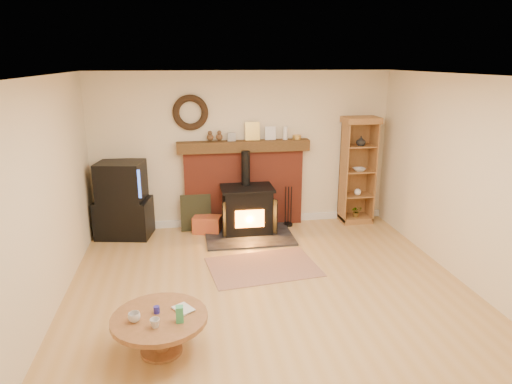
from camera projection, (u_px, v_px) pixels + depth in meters
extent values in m
plane|color=tan|center=(274.00, 302.00, 5.41)|extent=(5.50, 5.50, 0.00)
cube|color=beige|center=(243.00, 150.00, 7.65)|extent=(5.00, 0.02, 2.60)
cube|color=beige|center=(378.00, 345.00, 2.44)|extent=(5.00, 0.02, 2.60)
cube|color=beige|center=(37.00, 209.00, 4.67)|extent=(0.02, 5.50, 2.60)
cube|color=beige|center=(481.00, 188.00, 5.43)|extent=(0.02, 5.50, 2.60)
cube|color=white|center=(277.00, 77.00, 4.68)|extent=(5.00, 5.50, 0.02)
cube|color=white|center=(244.00, 220.00, 7.98)|extent=(5.00, 0.04, 0.12)
torus|color=black|center=(190.00, 113.00, 7.29)|extent=(0.57, 0.11, 0.57)
cube|color=maroon|center=(244.00, 189.00, 7.77)|extent=(2.00, 0.15, 1.30)
cube|color=#3A2612|center=(244.00, 146.00, 7.53)|extent=(2.20, 0.22, 0.18)
cube|color=#999999|center=(232.00, 137.00, 7.46)|extent=(0.13, 0.05, 0.14)
cube|color=gold|center=(252.00, 131.00, 7.51)|extent=(0.24, 0.06, 0.30)
cube|color=white|center=(270.00, 133.00, 7.57)|extent=(0.18, 0.05, 0.22)
cylinder|color=white|center=(285.00, 133.00, 7.59)|extent=(0.08, 0.08, 0.22)
cylinder|color=gold|center=(297.00, 137.00, 7.64)|extent=(0.14, 0.14, 0.07)
cube|color=black|center=(249.00, 236.00, 7.40)|extent=(1.40, 1.00, 0.03)
cube|color=black|center=(247.00, 210.00, 7.49)|extent=(0.77, 0.55, 0.71)
cube|color=black|center=(247.00, 188.00, 7.38)|extent=(0.84, 0.60, 0.04)
cylinder|color=black|center=(246.00, 168.00, 7.44)|extent=(0.14, 0.14, 0.56)
cube|color=orange|center=(250.00, 219.00, 7.23)|extent=(0.46, 0.02, 0.28)
cube|color=black|center=(227.00, 217.00, 7.23)|extent=(0.18, 0.24, 0.57)
cube|color=black|center=(271.00, 215.00, 7.33)|extent=(0.18, 0.24, 0.57)
cube|color=brown|center=(263.00, 267.00, 6.31)|extent=(1.58, 1.18, 0.01)
cube|color=black|center=(124.00, 218.00, 7.36)|extent=(0.93, 0.73, 0.62)
cube|color=black|center=(121.00, 181.00, 7.19)|extent=(0.79, 0.70, 0.62)
cube|color=#2E4FAC|center=(122.00, 184.00, 6.91)|extent=(0.55, 0.12, 0.44)
cube|color=brown|center=(355.00, 218.00, 8.10)|extent=(0.53, 0.39, 0.10)
cube|color=brown|center=(354.00, 170.00, 8.03)|extent=(0.53, 0.02, 1.70)
cube|color=brown|center=(344.00, 173.00, 7.82)|extent=(0.02, 0.39, 1.70)
cube|color=brown|center=(372.00, 172.00, 7.90)|extent=(0.02, 0.39, 1.70)
cube|color=brown|center=(361.00, 120.00, 7.61)|extent=(0.59, 0.43, 0.10)
cube|color=brown|center=(356.00, 195.00, 7.98)|extent=(0.49, 0.35, 0.02)
cube|color=brown|center=(358.00, 171.00, 7.85)|extent=(0.49, 0.35, 0.02)
cube|color=brown|center=(359.00, 146.00, 7.73)|extent=(0.49, 0.35, 0.02)
imported|color=white|center=(361.00, 141.00, 7.66)|extent=(0.16, 0.16, 0.17)
imported|color=white|center=(359.00, 170.00, 7.80)|extent=(0.21, 0.21, 0.05)
sphere|color=white|center=(358.00, 192.00, 7.91)|extent=(0.12, 0.12, 0.12)
imported|color=#43AE73|center=(356.00, 211.00, 8.01)|extent=(0.18, 0.16, 0.20)
cube|color=orange|center=(207.00, 224.00, 7.55)|extent=(0.51, 0.39, 0.28)
cube|color=black|center=(196.00, 213.00, 7.62)|extent=(0.51, 0.14, 0.61)
cylinder|color=black|center=(288.00, 224.00, 7.89)|extent=(0.16, 0.16, 0.04)
cylinder|color=black|center=(285.00, 207.00, 7.79)|extent=(0.02, 0.02, 0.70)
cylinder|color=black|center=(288.00, 206.00, 7.80)|extent=(0.02, 0.02, 0.70)
cylinder|color=black|center=(291.00, 206.00, 7.81)|extent=(0.02, 0.02, 0.70)
cylinder|color=brown|center=(162.00, 350.00, 4.49)|extent=(0.41, 0.41, 0.03)
cylinder|color=brown|center=(161.00, 335.00, 4.44)|extent=(0.15, 0.15, 0.32)
cylinder|color=brown|center=(159.00, 318.00, 4.39)|extent=(0.93, 0.93, 0.05)
imported|color=white|center=(134.00, 317.00, 4.28)|extent=(0.11, 0.11, 0.09)
imported|color=white|center=(155.00, 323.00, 4.19)|extent=(0.09, 0.09, 0.09)
imported|color=#4C331E|center=(177.00, 312.00, 4.44)|extent=(0.15, 0.21, 0.02)
cylinder|color=#262398|center=(157.00, 310.00, 4.43)|extent=(0.06, 0.06, 0.07)
cube|color=#43AE73|center=(180.00, 314.00, 4.27)|extent=(0.07, 0.07, 0.16)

